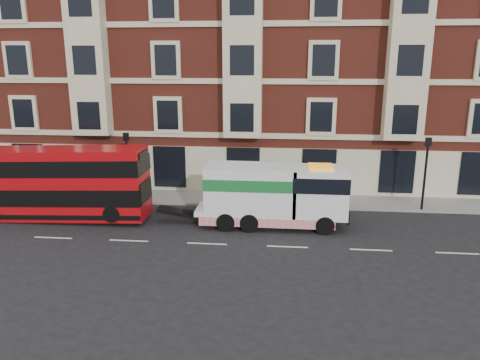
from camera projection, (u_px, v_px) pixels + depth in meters
name	position (u px, v px, depth m)	size (l,w,h in m)	color
ground	(207.00, 244.00, 23.25)	(120.00, 120.00, 0.00)	black
sidewalk	(226.00, 198.00, 30.45)	(90.00, 3.00, 0.15)	slate
victorian_terrace	(244.00, 42.00, 35.08)	(45.00, 12.00, 20.40)	maroon
lamp_post_west	(128.00, 162.00, 29.11)	(0.35, 0.15, 4.35)	black
lamp_post_east	(426.00, 168.00, 27.40)	(0.35, 0.15, 4.35)	black
double_decker_bus	(58.00, 182.00, 26.33)	(10.11, 2.32, 4.09)	#AA090E
tow_truck	(272.00, 195.00, 25.28)	(8.10, 2.39, 3.37)	silver
pedestrian	(81.00, 182.00, 30.51)	(0.67, 0.44, 1.85)	#17232F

